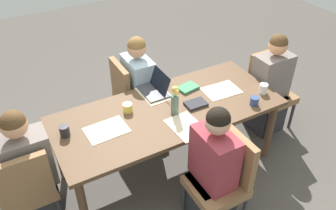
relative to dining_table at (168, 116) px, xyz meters
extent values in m
plane|color=#4C4742|center=(0.00, 0.00, -0.67)|extent=(10.00, 10.00, 0.00)
cube|color=brown|center=(0.00, 0.00, 0.06)|extent=(2.16, 0.91, 0.04)
cylinder|color=brown|center=(-1.00, -0.38, -0.32)|extent=(0.07, 0.07, 0.71)
cylinder|color=brown|center=(1.00, -0.38, -0.32)|extent=(0.07, 0.07, 0.71)
cylinder|color=brown|center=(-1.00, 0.38, -0.32)|extent=(0.07, 0.07, 0.71)
cylinder|color=brown|center=(1.00, 0.38, -0.32)|extent=(0.07, 0.07, 0.71)
cube|color=olive|center=(-1.38, -0.03, -0.26)|extent=(0.44, 0.44, 0.08)
cube|color=olive|center=(-1.38, -0.22, 0.00)|extent=(0.42, 0.06, 0.45)
cylinder|color=#333338|center=(-1.57, 0.16, -0.49)|extent=(0.04, 0.04, 0.37)
cylinder|color=#333338|center=(-1.19, 0.16, -0.49)|extent=(0.04, 0.04, 0.37)
cylinder|color=#333338|center=(-1.57, -0.22, -0.49)|extent=(0.04, 0.04, 0.37)
cylinder|color=#333338|center=(-1.19, -0.22, -0.49)|extent=(0.04, 0.04, 0.37)
cube|color=#2D2D33|center=(-1.32, -0.03, -0.45)|extent=(0.34, 0.36, 0.45)
cube|color=slate|center=(-1.32, -0.03, 0.03)|extent=(0.40, 0.24, 0.50)
sphere|color=tan|center=(-1.32, -0.03, 0.40)|extent=(0.20, 0.20, 0.20)
sphere|color=#51381E|center=(-1.32, -0.03, 0.43)|extent=(0.19, 0.19, 0.19)
cube|color=olive|center=(-0.02, -0.74, -0.26)|extent=(0.44, 0.44, 0.08)
cube|color=olive|center=(0.17, -0.74, 0.00)|extent=(0.06, 0.42, 0.45)
cylinder|color=#333338|center=(-0.21, -0.93, -0.49)|extent=(0.04, 0.04, 0.37)
cylinder|color=#333338|center=(-0.21, -0.55, -0.49)|extent=(0.04, 0.04, 0.37)
cylinder|color=#333338|center=(0.17, -0.93, -0.49)|extent=(0.04, 0.04, 0.37)
cylinder|color=#333338|center=(0.17, -0.55, -0.49)|extent=(0.04, 0.04, 0.37)
cube|color=#2D2D33|center=(-0.02, -0.68, -0.45)|extent=(0.36, 0.34, 0.45)
cube|color=#99B7CC|center=(-0.02, -0.68, 0.03)|extent=(0.24, 0.40, 0.50)
sphere|color=tan|center=(-0.02, -0.68, 0.40)|extent=(0.20, 0.20, 0.20)
sphere|color=brown|center=(-0.02, -0.68, 0.43)|extent=(0.19, 0.19, 0.19)
cube|color=olive|center=(-0.04, 0.75, -0.26)|extent=(0.44, 0.44, 0.08)
cube|color=olive|center=(-0.23, 0.75, 0.00)|extent=(0.06, 0.42, 0.45)
cylinder|color=#333338|center=(0.15, 0.56, -0.49)|extent=(0.04, 0.04, 0.37)
cylinder|color=#333338|center=(-0.23, 0.94, -0.49)|extent=(0.04, 0.04, 0.37)
cylinder|color=#333338|center=(-0.23, 0.56, -0.49)|extent=(0.04, 0.04, 0.37)
cube|color=#2D2D33|center=(-0.04, 0.69, -0.45)|extent=(0.36, 0.34, 0.45)
cube|color=#93333D|center=(-0.04, 0.69, 0.03)|extent=(0.24, 0.40, 0.50)
sphere|color=tan|center=(-0.04, 0.69, 0.40)|extent=(0.20, 0.20, 0.20)
sphere|color=black|center=(-0.04, 0.69, 0.43)|extent=(0.19, 0.19, 0.19)
cube|color=olive|center=(1.36, -0.01, -0.26)|extent=(0.44, 0.44, 0.08)
cube|color=olive|center=(1.36, 0.18, 0.00)|extent=(0.42, 0.06, 0.45)
cylinder|color=#333338|center=(1.55, -0.20, -0.49)|extent=(0.04, 0.04, 0.37)
cylinder|color=#333338|center=(1.17, -0.20, -0.49)|extent=(0.04, 0.04, 0.37)
cube|color=#2D2D33|center=(1.30, -0.01, -0.45)|extent=(0.34, 0.36, 0.45)
cube|color=slate|center=(1.30, -0.01, 0.03)|extent=(0.40, 0.24, 0.50)
sphere|color=tan|center=(1.30, -0.01, 0.40)|extent=(0.20, 0.20, 0.20)
sphere|color=#51381E|center=(1.30, -0.01, 0.43)|extent=(0.19, 0.19, 0.19)
cylinder|color=#4C6B60|center=(-0.03, 0.08, 0.17)|extent=(0.07, 0.07, 0.19)
sphere|color=gold|center=(-0.01, 0.08, 0.35)|extent=(0.04, 0.04, 0.04)
cylinder|color=#477A3D|center=(-0.01, 0.08, 0.31)|extent=(0.01, 0.01, 0.08)
sphere|color=gold|center=(-0.03, 0.09, 0.32)|extent=(0.05, 0.05, 0.05)
cylinder|color=#477A3D|center=(-0.03, 0.09, 0.29)|extent=(0.01, 0.01, 0.05)
sphere|color=gold|center=(-0.03, 0.07, 0.33)|extent=(0.06, 0.06, 0.06)
cylinder|color=#477A3D|center=(-0.03, 0.07, 0.30)|extent=(0.01, 0.01, 0.06)
cube|color=beige|center=(-0.62, -0.01, 0.08)|extent=(0.37, 0.28, 0.00)
cube|color=beige|center=(-0.01, -0.30, 0.08)|extent=(0.27, 0.37, 0.00)
cube|color=beige|center=(-0.02, 0.30, 0.08)|extent=(0.28, 0.37, 0.00)
cube|color=beige|center=(0.61, 0.00, 0.08)|extent=(0.37, 0.27, 0.00)
cube|color=#38383D|center=(-0.01, -0.31, 0.09)|extent=(0.22, 0.32, 0.02)
cube|color=black|center=(-0.08, -0.31, 0.19)|extent=(0.07, 0.31, 0.19)
cylinder|color=#DBC64C|center=(0.34, -0.15, 0.12)|extent=(0.09, 0.09, 0.08)
cylinder|color=#33477A|center=(-0.75, 0.33, 0.12)|extent=(0.08, 0.08, 0.08)
cylinder|color=white|center=(-0.96, 0.22, 0.13)|extent=(0.08, 0.08, 0.10)
cylinder|color=#232328|center=(0.94, -0.10, 0.13)|extent=(0.08, 0.08, 0.10)
cube|color=#3D7F56|center=(-0.34, -0.20, 0.09)|extent=(0.22, 0.17, 0.03)
cube|color=#28282D|center=(-0.26, 0.07, 0.09)|extent=(0.20, 0.15, 0.03)
camera|label=1|loc=(1.28, 2.28, 2.06)|focal=37.58mm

